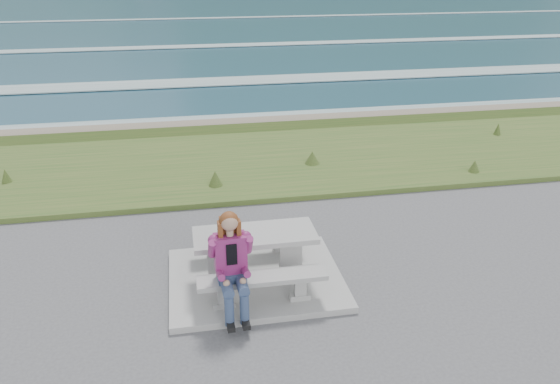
# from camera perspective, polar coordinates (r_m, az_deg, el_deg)

# --- Properties ---
(concrete_slab) EXTENTS (2.60, 2.10, 0.10)m
(concrete_slab) POSITION_cam_1_polar(r_m,az_deg,el_deg) (8.45, -2.55, -9.07)
(concrete_slab) COLOR #A1A09C
(concrete_slab) RESTS_ON ground
(picnic_table) EXTENTS (1.80, 0.75, 0.75)m
(picnic_table) POSITION_cam_1_polar(r_m,az_deg,el_deg) (8.12, -2.63, -5.32)
(picnic_table) COLOR #A1A09C
(picnic_table) RESTS_ON concrete_slab
(bench_landward) EXTENTS (1.80, 0.35, 0.45)m
(bench_landward) POSITION_cam_1_polar(r_m,az_deg,el_deg) (7.65, -1.86, -9.38)
(bench_landward) COLOR #A1A09C
(bench_landward) RESTS_ON concrete_slab
(bench_seaward) EXTENTS (1.80, 0.35, 0.45)m
(bench_seaward) POSITION_cam_1_polar(r_m,az_deg,el_deg) (8.84, -3.24, -4.46)
(bench_seaward) COLOR #A1A09C
(bench_seaward) RESTS_ON concrete_slab
(grass_verge) EXTENTS (160.00, 4.50, 0.22)m
(grass_verge) POSITION_cam_1_polar(r_m,az_deg,el_deg) (12.92, -5.69, 2.74)
(grass_verge) COLOR #30531F
(grass_verge) RESTS_ON ground
(shore_drop) EXTENTS (160.00, 0.80, 2.20)m
(shore_drop) POSITION_cam_1_polar(r_m,az_deg,el_deg) (15.66, -6.66, 6.50)
(shore_drop) COLOR #665F4C
(shore_drop) RESTS_ON ground
(ocean) EXTENTS (1600.00, 1600.00, 0.09)m
(ocean) POSITION_cam_1_polar(r_m,az_deg,el_deg) (32.76, -8.86, 12.41)
(ocean) COLOR navy
(ocean) RESTS_ON ground
(seated_woman) EXTENTS (0.44, 0.74, 1.45)m
(seated_woman) POSITION_cam_1_polar(r_m,az_deg,el_deg) (7.39, -4.93, -9.05)
(seated_woman) COLOR navy
(seated_woman) RESTS_ON concrete_slab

